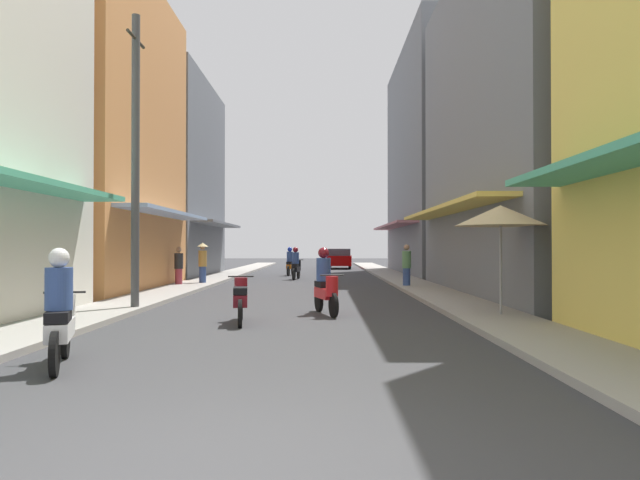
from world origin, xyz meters
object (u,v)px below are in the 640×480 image
at_px(motorbike_maroon, 241,299).
at_px(pedestrian_midway, 203,261).
at_px(motorbike_black, 296,265).
at_px(motorbike_white, 60,314).
at_px(parked_car, 340,258).
at_px(motorbike_red, 326,285).
at_px(pedestrian_far, 407,266).
at_px(utility_pole, 135,160).
at_px(vendor_umbrella, 500,216).
at_px(pedestrian_crossing, 179,267).
at_px(motorbike_orange, 290,263).

height_order(motorbike_maroon, pedestrian_midway, pedestrian_midway).
relative_size(motorbike_black, motorbike_white, 1.04).
bearing_deg(pedestrian_midway, parked_car, 71.42).
xyz_separation_m(motorbike_black, parked_car, (2.52, 13.95, 0.04)).
relative_size(motorbike_red, pedestrian_far, 1.05).
xyz_separation_m(motorbike_black, utility_pole, (-3.32, -13.82, 3.04)).
relative_size(motorbike_black, pedestrian_midway, 1.02).
distance_m(vendor_umbrella, utility_pole, 8.77).
height_order(motorbike_red, vendor_umbrella, vendor_umbrella).
distance_m(motorbike_red, motorbike_white, 6.90).
bearing_deg(pedestrian_far, pedestrian_crossing, 175.52).
bearing_deg(pedestrian_midway, motorbike_orange, 69.11).
xyz_separation_m(motorbike_red, pedestrian_far, (3.13, 8.41, 0.14)).
xyz_separation_m(motorbike_orange, vendor_umbrella, (5.69, -19.24, 1.57)).
xyz_separation_m(motorbike_maroon, pedestrian_crossing, (-3.97, 10.64, 0.29)).
xyz_separation_m(motorbike_black, pedestrian_far, (4.50, -6.01, 0.14)).
height_order(motorbike_black, parked_car, motorbike_black).
distance_m(motorbike_red, parked_car, 28.39).
distance_m(motorbike_orange, motorbike_red, 18.39).
xyz_separation_m(vendor_umbrella, utility_pole, (-8.51, 1.55, 1.47)).
xyz_separation_m(motorbike_maroon, motorbike_white, (-1.75, -4.39, 0.20)).
distance_m(motorbike_orange, parked_car, 10.52).
bearing_deg(motorbike_white, utility_pole, 100.03).
height_order(motorbike_maroon, vendor_umbrella, vendor_umbrella).
bearing_deg(motorbike_maroon, vendor_umbrella, 5.99).
bearing_deg(motorbike_maroon, parked_car, 84.42).
bearing_deg(motorbike_white, pedestrian_crossing, 98.40).
distance_m(motorbike_white, pedestrian_crossing, 15.19).
distance_m(parked_car, pedestrian_far, 20.06).
height_order(motorbike_red, parked_car, motorbike_red).
distance_m(motorbike_red, motorbike_black, 14.49).
xyz_separation_m(motorbike_orange, parked_car, (3.01, 10.07, 0.04)).
bearing_deg(motorbike_maroon, motorbike_black, 88.54).
xyz_separation_m(motorbike_red, utility_pole, (-4.69, 0.60, 3.04)).
height_order(motorbike_red, motorbike_black, same).
relative_size(motorbike_orange, motorbike_black, 1.00).
bearing_deg(motorbike_black, motorbike_orange, 97.32).
height_order(motorbike_red, pedestrian_crossing, pedestrian_crossing).
bearing_deg(motorbike_maroon, pedestrian_crossing, 110.48).
distance_m(motorbike_maroon, pedestrian_midway, 12.05).
xyz_separation_m(pedestrian_far, utility_pole, (-7.82, -7.81, 2.90)).
bearing_deg(parked_car, pedestrian_crossing, -109.70).
relative_size(motorbike_white, pedestrian_crossing, 1.10).
relative_size(motorbike_white, vendor_umbrella, 0.70).
bearing_deg(motorbike_maroon, pedestrian_far, 63.73).
relative_size(pedestrian_crossing, pedestrian_midway, 0.90).
relative_size(vendor_umbrella, utility_pole, 0.34).
xyz_separation_m(parked_car, vendor_umbrella, (2.68, -29.31, 1.53)).
distance_m(pedestrian_far, utility_pole, 11.42).
bearing_deg(pedestrian_crossing, motorbike_black, 50.51).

